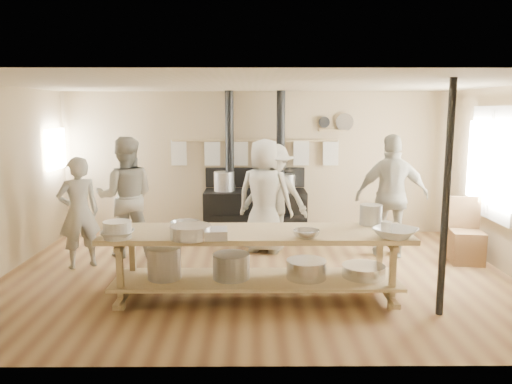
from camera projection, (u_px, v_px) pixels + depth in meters
ground at (256, 275)px, 6.92m from camera, size 7.00×7.00×0.00m
room_shell at (256, 159)px, 6.66m from camera, size 7.00×7.00×7.00m
window_right at (493, 163)px, 7.29m from camera, size 0.09×1.50×1.65m
left_opening at (56, 149)px, 8.61m from camera, size 0.00×0.90×0.90m
stove at (255, 209)px, 8.92m from camera, size 1.90×0.75×2.60m
towel_rail at (255, 149)px, 9.03m from camera, size 3.00×0.04×0.47m
back_wall_shelf at (336, 125)px, 9.01m from camera, size 0.63×0.14×0.32m
prep_table at (256, 258)px, 5.95m from camera, size 3.60×0.90×0.85m
support_post at (446, 200)px, 5.39m from camera, size 0.08×0.08×2.60m
cook_far_left at (79, 213)px, 7.17m from camera, size 0.70×0.64×1.62m
cook_left at (126, 197)px, 7.74m from camera, size 1.01×0.85×1.87m
cook_center at (265, 196)px, 7.94m from camera, size 1.03×0.83×1.83m
cook_right at (392, 196)px, 7.66m from camera, size 1.12×0.47×1.91m
cook_by_window at (274, 197)px, 8.15m from camera, size 1.23×0.87×1.72m
chair at (466, 244)px, 7.46m from camera, size 0.51×0.51×0.97m
bowl_white_a at (118, 234)px, 5.55m from camera, size 0.36×0.36×0.09m
bowl_steel_a at (185, 226)px, 5.90m from camera, size 0.46×0.46×0.11m
bowl_white_b at (395, 233)px, 5.57m from camera, size 0.66×0.66×0.11m
bowl_steel_b at (306, 234)px, 5.56m from camera, size 0.42×0.42×0.09m
roasting_pan at (206, 234)px, 5.55m from camera, size 0.49×0.35×0.10m
mixing_bowl_large at (191, 232)px, 5.55m from camera, size 0.54×0.54×0.15m
bucket_galv at (371, 215)px, 6.21m from camera, size 0.35×0.35×0.25m
deep_bowl_enamel at (117, 230)px, 5.54m from camera, size 0.33×0.33×0.19m
pitcher at (386, 230)px, 5.56m from camera, size 0.13×0.13×0.19m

